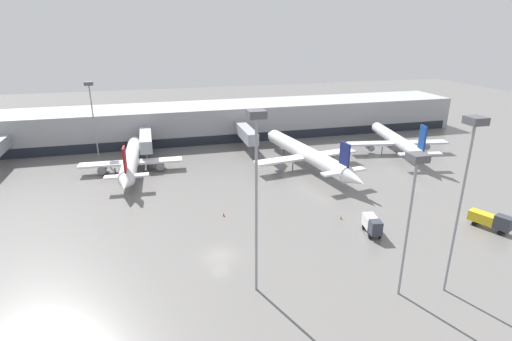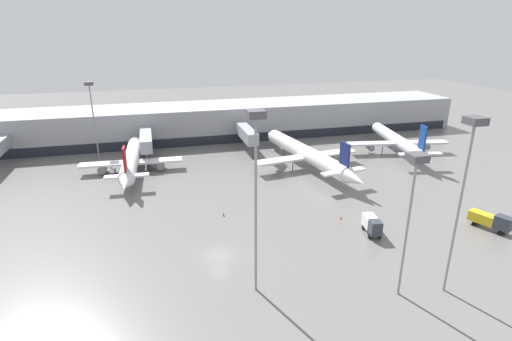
{
  "view_description": "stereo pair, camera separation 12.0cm",
  "coord_description": "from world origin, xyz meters",
  "views": [
    {
      "loc": [
        -7.2,
        -46.42,
        29.09
      ],
      "look_at": [
        11.44,
        23.56,
        3.0
      ],
      "focal_mm": 28.0,
      "sensor_mm": 36.0,
      "label": 1
    },
    {
      "loc": [
        -7.09,
        -46.45,
        29.09
      ],
      "look_at": [
        11.44,
        23.56,
        3.0
      ],
      "focal_mm": 28.0,
      "sensor_mm": 36.0,
      "label": 2
    }
  ],
  "objects": [
    {
      "name": "traffic_cone_1",
      "position": [
        20.74,
        32.21,
        0.35
      ],
      "size": [
        0.45,
        0.45,
        0.7
      ],
      "color": "orange",
      "rests_on": "ground_plane"
    },
    {
      "name": "parked_jet_2",
      "position": [
        -12.15,
        37.83,
        2.56
      ],
      "size": [
        21.3,
        33.54,
        8.55
      ],
      "rotation": [
        0.0,
        0.0,
        1.53
      ],
      "color": "white",
      "rests_on": "ground_plane"
    },
    {
      "name": "traffic_cone_2",
      "position": [
        20.85,
        5.79,
        0.29
      ],
      "size": [
        0.38,
        0.38,
        0.59
      ],
      "color": "orange",
      "rests_on": "ground_plane"
    },
    {
      "name": "apron_light_mast_6",
      "position": [
        -20.15,
        50.76,
        13.95
      ],
      "size": [
        1.8,
        1.8,
        17.58
      ],
      "color": "gray",
      "rests_on": "ground_plane"
    },
    {
      "name": "service_truck_0",
      "position": [
        41.23,
        -3.13,
        1.55
      ],
      "size": [
        3.86,
        6.11,
        2.77
      ],
      "rotation": [
        0.0,
        0.0,
        5.12
      ],
      "color": "gold",
      "rests_on": "ground_plane"
    },
    {
      "name": "apron_light_mast_1",
      "position": [
        2.98,
        -8.33,
        16.47
      ],
      "size": [
        1.8,
        1.8,
        21.3
      ],
      "color": "gray",
      "rests_on": "ground_plane"
    },
    {
      "name": "terminal_building",
      "position": [
        -0.16,
        61.77,
        4.5
      ],
      "size": [
        160.0,
        31.21,
        9.0
      ],
      "color": "#9EA0A5",
      "rests_on": "ground_plane"
    },
    {
      "name": "service_truck_1",
      "position": [
        23.05,
        0.22,
        1.61
      ],
      "size": [
        2.44,
        4.69,
        2.76
      ],
      "rotation": [
        0.0,
        0.0,
        4.53
      ],
      "color": "silver",
      "rests_on": "ground_plane"
    },
    {
      "name": "traffic_cone_0",
      "position": [
        2.81,
        11.73,
        0.33
      ],
      "size": [
        0.39,
        0.39,
        0.65
      ],
      "color": "orange",
      "rests_on": "ground_plane"
    },
    {
      "name": "parked_jet_0",
      "position": [
        49.98,
        34.75,
        3.1
      ],
      "size": [
        24.74,
        33.51,
        9.62
      ],
      "rotation": [
        0.0,
        0.0,
        1.39
      ],
      "color": "silver",
      "rests_on": "ground_plane"
    },
    {
      "name": "apron_light_mast_3",
      "position": [
        24.26,
        -14.1,
        16.04
      ],
      "size": [
        1.8,
        1.8,
        20.65
      ],
      "color": "gray",
      "rests_on": "ground_plane"
    },
    {
      "name": "ground_plane",
      "position": [
        0.0,
        0.0,
        0.0
      ],
      "size": [
        320.0,
        320.0,
        0.0
      ],
      "primitive_type": "plane",
      "color": "slate"
    },
    {
      "name": "apron_light_mast_2",
      "position": [
        18.69,
        -13.32,
        13.53
      ],
      "size": [
        1.8,
        1.8,
        16.99
      ],
      "color": "gray",
      "rests_on": "ground_plane"
    },
    {
      "name": "parked_jet_1",
      "position": [
        24.74,
        30.6,
        3.12
      ],
      "size": [
        24.23,
        39.17,
        9.08
      ],
      "rotation": [
        0.0,
        0.0,
        1.73
      ],
      "color": "white",
      "rests_on": "ground_plane"
    }
  ]
}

